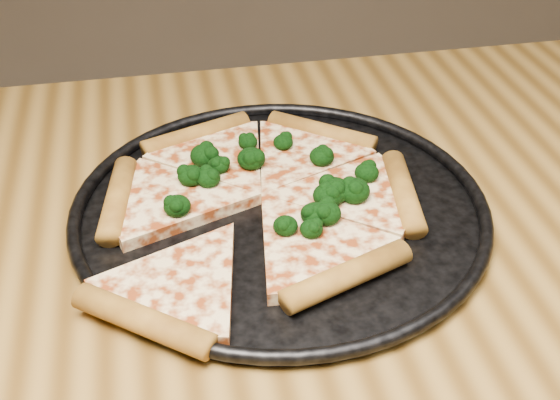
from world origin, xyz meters
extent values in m
cube|color=olive|center=(0.00, 0.00, 0.73)|extent=(1.20, 0.90, 0.04)
cube|color=brown|center=(0.54, 0.39, 0.35)|extent=(0.06, 0.06, 0.71)
cylinder|color=black|center=(0.08, 0.13, 0.75)|extent=(0.37, 0.37, 0.01)
torus|color=black|center=(0.08, 0.13, 0.76)|extent=(0.38, 0.38, 0.01)
cylinder|color=#B17C2C|center=(0.15, 0.24, 0.77)|extent=(0.11, 0.09, 0.02)
cylinder|color=#B17C2C|center=(0.02, 0.26, 0.77)|extent=(0.12, 0.06, 0.02)
cylinder|color=#B17C2C|center=(-0.06, 0.16, 0.77)|extent=(0.04, 0.12, 0.02)
cylinder|color=#B17C2C|center=(-0.05, 0.00, 0.77)|extent=(0.11, 0.09, 0.02)
cylinder|color=#B17C2C|center=(0.12, 0.02, 0.77)|extent=(0.12, 0.06, 0.02)
cylinder|color=#B17C2C|center=(0.20, 0.12, 0.77)|extent=(0.04, 0.12, 0.02)
ellipsoid|color=black|center=(0.07, 0.19, 0.78)|extent=(0.03, 0.03, 0.02)
ellipsoid|color=black|center=(0.08, 0.08, 0.77)|extent=(0.02, 0.02, 0.02)
ellipsoid|color=black|center=(0.10, 0.22, 0.77)|extent=(0.02, 0.02, 0.02)
ellipsoid|color=black|center=(0.02, 0.20, 0.78)|extent=(0.03, 0.03, 0.02)
ellipsoid|color=black|center=(0.07, 0.22, 0.77)|extent=(0.02, 0.02, 0.01)
ellipsoid|color=black|center=(0.13, 0.12, 0.78)|extent=(0.03, 0.03, 0.02)
ellipsoid|color=black|center=(0.02, 0.16, 0.77)|extent=(0.02, 0.02, 0.02)
ellipsoid|color=black|center=(0.12, 0.09, 0.78)|extent=(0.03, 0.03, 0.02)
ellipsoid|color=black|center=(0.14, 0.18, 0.78)|extent=(0.02, 0.02, 0.02)
ellipsoid|color=black|center=(0.03, 0.19, 0.77)|extent=(0.02, 0.02, 0.02)
ellipsoid|color=black|center=(-0.01, 0.12, 0.78)|extent=(0.02, 0.02, 0.02)
ellipsoid|color=black|center=(0.17, 0.14, 0.77)|extent=(0.02, 0.02, 0.02)
ellipsoid|color=black|center=(0.01, 0.17, 0.78)|extent=(0.02, 0.02, 0.02)
ellipsoid|color=black|center=(0.12, 0.11, 0.78)|extent=(0.03, 0.03, 0.02)
ellipsoid|color=black|center=(0.11, 0.09, 0.78)|extent=(0.03, 0.03, 0.02)
ellipsoid|color=black|center=(0.10, 0.07, 0.77)|extent=(0.02, 0.02, 0.02)
ellipsoid|color=black|center=(0.15, 0.12, 0.78)|extent=(0.03, 0.03, 0.02)
camera|label=1|loc=(-0.02, -0.41, 1.15)|focal=46.68mm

